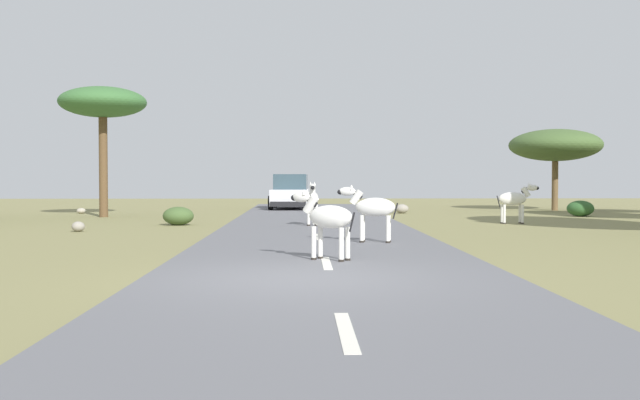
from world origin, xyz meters
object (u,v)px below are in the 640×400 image
Objects in this scene: rock_2 at (402,209)px; car_0 at (291,193)px; zebra_1 at (372,208)px; bush_0 at (580,208)px; zebra_0 at (312,199)px; bush_2 at (178,216)px; rock_4 at (78,227)px; zebra_2 at (327,218)px; tree_4 at (103,104)px; rock_0 at (81,211)px; zebra_3 at (515,199)px; tree_1 at (555,145)px.

car_0 is at bearing 141.87° from rock_2.
bush_0 is at bearing -26.49° from zebra_1.
zebra_0 reaches higher than bush_2.
rock_4 is (-7.07, -1.97, -0.76)m from zebra_0.
car_0 reaches higher than zebra_2.
zebra_0 is 1.13× the size of zebra_2.
tree_4 is 5.08× the size of bush_2.
rock_0 is (-5.71, 8.13, -0.19)m from bush_2.
zebra_1 reaches higher than bush_0.
tree_1 is at bearing 151.21° from zebra_3.
bush_2 is at bearing -11.61° from zebra_0.
zebra_0 is 7.29m from zebra_3.
zebra_0 reaches higher than rock_2.
zebra_3 is 1.38× the size of bush_0.
car_0 is at bearing -147.90° from zebra_3.
zebra_2 is 0.89× the size of zebra_3.
car_0 is 10.85m from tree_4.
zebra_0 is at bearing 24.03° from zebra_1.
car_0 reaches higher than rock_0.
zebra_1 is 1.41× the size of bush_2.
rock_0 is 0.66× the size of rock_2.
rock_0 is at bearing 125.07° from bush_2.
rock_2 is (12.68, 2.78, -4.42)m from tree_4.
car_0 reaches higher than rock_2.
rock_2 is (-7.07, 2.85, -0.12)m from bush_0.
zebra_2 reaches higher than rock_4.
tree_1 reaches higher than zebra_1.
zebra_1 is 19.34m from rock_0.
zebra_2 is 21.87m from rock_0.
zebra_0 reaches higher than zebra_1.
rock_4 is at bearing -79.24° from zebra_3.
zebra_2 is at bearing -101.97° from rock_2.
bush_0 is (11.26, 6.13, -0.58)m from zebra_0.
zebra_1 is 1.09× the size of zebra_2.
tree_1 is at bearing -18.80° from zebra_1.
bush_0 is at bearing -0.22° from tree_4.
zebra_1 is (1.36, -6.35, -0.02)m from zebra_0.
rock_2 is at bearing -160.65° from tree_1.
tree_1 is 11.32× the size of rock_0.
zebra_1 is 0.33× the size of tree_1.
car_0 is 3.97× the size of bush_0.
tree_1 is at bearing 4.70° from zebra_2.
bush_0 is 21.73m from rock_0.
bush_0 is at bearing 135.58° from zebra_3.
bush_0 is (11.13, 16.27, -0.53)m from zebra_2.
rock_0 is at bearing 106.15° from rock_4.
zebra_3 is (5.78, 7.82, -0.03)m from zebra_1.
zebra_2 is 2.24× the size of rock_2.
zebra_3 is 14.64m from rock_4.
tree_4 is (-20.63, -5.57, 1.43)m from tree_1.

